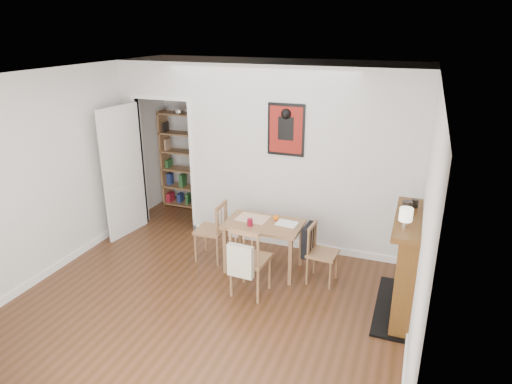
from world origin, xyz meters
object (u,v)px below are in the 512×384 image
at_px(fireplace, 408,262).
at_px(notebook, 287,223).
at_px(mantel_lamp, 406,216).
at_px(bookshelf, 182,161).
at_px(ceramic_jar_b, 415,203).
at_px(dining_table, 264,229).
at_px(chair_left, 211,231).
at_px(chair_front, 250,259).
at_px(ceramic_jar_a, 407,207).
at_px(chair_right, 321,253).
at_px(orange_fruit, 276,218).
at_px(red_glass, 250,222).

height_order(fireplace, notebook, fireplace).
bearing_deg(fireplace, mantel_lamp, -104.00).
distance_m(bookshelf, ceramic_jar_b, 4.29).
distance_m(dining_table, chair_left, 0.80).
height_order(chair_front, ceramic_jar_a, ceramic_jar_a).
bearing_deg(chair_front, chair_right, 37.59).
bearing_deg(dining_table, chair_front, -86.36).
distance_m(chair_right, notebook, 0.58).
bearing_deg(ceramic_jar_b, orange_fruit, 174.55).
height_order(dining_table, orange_fruit, orange_fruit).
bearing_deg(notebook, orange_fruit, 160.05).
bearing_deg(fireplace, red_glass, 174.50).
distance_m(fireplace, red_glass, 1.96).
bearing_deg(orange_fruit, red_glass, -133.29).
height_order(fireplace, red_glass, fireplace).
xyz_separation_m(bookshelf, notebook, (2.41, -1.61, -0.16)).
distance_m(chair_right, ceramic_jar_a, 1.27).
bearing_deg(orange_fruit, notebook, -19.95).
relative_size(chair_left, ceramic_jar_b, 8.91).
bearing_deg(ceramic_jar_a, bookshelf, 153.76).
bearing_deg(chair_right, orange_fruit, 165.54).
xyz_separation_m(fireplace, orange_fruit, (-1.69, 0.46, 0.10)).
distance_m(chair_front, ceramic_jar_b, 2.00).
bearing_deg(fireplace, chair_left, 172.09).
bearing_deg(mantel_lamp, ceramic_jar_a, 90.60).
distance_m(chair_left, red_glass, 0.73).
bearing_deg(ceramic_jar_b, mantel_lamp, -96.93).
xyz_separation_m(red_glass, ceramic_jar_a, (1.86, -0.07, 0.50)).
distance_m(bookshelf, ceramic_jar_a, 4.30).
bearing_deg(ceramic_jar_a, ceramic_jar_b, 67.28).
height_order(chair_left, orange_fruit, chair_left).
height_order(chair_left, mantel_lamp, mantel_lamp).
distance_m(bookshelf, fireplace, 4.41).
relative_size(chair_right, mantel_lamp, 3.65).
bearing_deg(chair_left, ceramic_jar_b, -1.30).
relative_size(dining_table, chair_right, 1.28).
bearing_deg(chair_front, dining_table, 93.64).
xyz_separation_m(chair_front, notebook, (0.25, 0.68, 0.22)).
relative_size(chair_right, chair_front, 0.85).
distance_m(chair_right, fireplace, 1.09).
xyz_separation_m(bookshelf, orange_fruit, (2.24, -1.54, -0.13)).
relative_size(chair_front, notebook, 3.37).
bearing_deg(orange_fruit, chair_right, -14.46).
height_order(bookshelf, notebook, bookshelf).
bearing_deg(mantel_lamp, dining_table, 159.71).
height_order(ceramic_jar_a, ceramic_jar_b, ceramic_jar_a).
relative_size(chair_front, fireplace, 0.73).
xyz_separation_m(orange_fruit, ceramic_jar_b, (1.68, -0.16, 0.49)).
bearing_deg(ceramic_jar_a, red_glass, 177.73).
height_order(chair_left, ceramic_jar_a, ceramic_jar_a).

